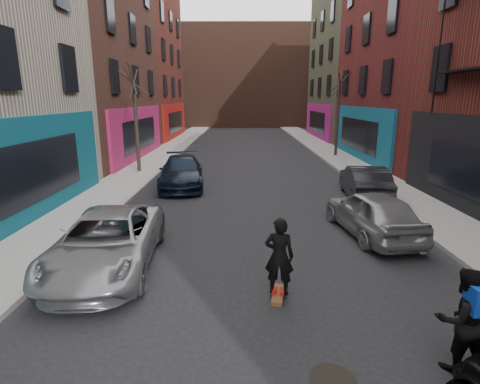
{
  "coord_description": "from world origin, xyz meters",
  "views": [
    {
      "loc": [
        -0.52,
        -2.49,
        4.06
      ],
      "look_at": [
        -0.55,
        7.3,
        1.6
      ],
      "focal_mm": 28.0,
      "sensor_mm": 36.0,
      "label": 1
    }
  ],
  "objects_px": {
    "parked_left_end": "(182,172)",
    "manhole": "(333,380)",
    "parked_right_end": "(365,182)",
    "tree_right_far": "(338,106)",
    "tree_left_far": "(135,111)",
    "skateboarder": "(279,256)",
    "parked_right_far": "(372,213)",
    "pedestrian": "(462,319)",
    "skateboard": "(278,295)",
    "parked_left_far": "(107,241)"
  },
  "relations": [
    {
      "from": "parked_left_far",
      "to": "pedestrian",
      "type": "distance_m",
      "value": 7.46
    },
    {
      "from": "tree_left_far",
      "to": "skateboard",
      "type": "height_order",
      "value": "tree_left_far"
    },
    {
      "from": "manhole",
      "to": "skateboarder",
      "type": "bearing_deg",
      "value": 103.82
    },
    {
      "from": "parked_left_far",
      "to": "manhole",
      "type": "relative_size",
      "value": 7.0
    },
    {
      "from": "parked_right_far",
      "to": "pedestrian",
      "type": "bearing_deg",
      "value": 75.96
    },
    {
      "from": "tree_left_far",
      "to": "pedestrian",
      "type": "xyz_separation_m",
      "value": [
        9.0,
        -15.5,
        -2.55
      ]
    },
    {
      "from": "skateboarder",
      "to": "manhole",
      "type": "height_order",
      "value": "skateboarder"
    },
    {
      "from": "tree_left_far",
      "to": "pedestrian",
      "type": "height_order",
      "value": "tree_left_far"
    },
    {
      "from": "tree_left_far",
      "to": "pedestrian",
      "type": "distance_m",
      "value": 18.1
    },
    {
      "from": "tree_left_far",
      "to": "parked_left_end",
      "type": "distance_m",
      "value": 5.11
    },
    {
      "from": "tree_right_far",
      "to": "skateboarder",
      "type": "xyz_separation_m",
      "value": [
        -5.94,
        -19.41,
        -2.6
      ]
    },
    {
      "from": "tree_left_far",
      "to": "skateboarder",
      "type": "height_order",
      "value": "tree_left_far"
    },
    {
      "from": "parked_left_end",
      "to": "parked_right_far",
      "type": "relative_size",
      "value": 1.17
    },
    {
      "from": "parked_left_far",
      "to": "skateboarder",
      "type": "relative_size",
      "value": 2.97
    },
    {
      "from": "tree_left_far",
      "to": "skateboard",
      "type": "bearing_deg",
      "value": -64.27
    },
    {
      "from": "parked_right_far",
      "to": "skateboard",
      "type": "xyz_separation_m",
      "value": [
        -3.19,
        -3.73,
        -0.65
      ]
    },
    {
      "from": "parked_right_end",
      "to": "skateboarder",
      "type": "height_order",
      "value": "skateboarder"
    },
    {
      "from": "pedestrian",
      "to": "parked_right_far",
      "type": "bearing_deg",
      "value": -99.02
    },
    {
      "from": "parked_left_far",
      "to": "skateboarder",
      "type": "xyz_separation_m",
      "value": [
        4.04,
        -1.43,
        0.24
      ]
    },
    {
      "from": "parked_right_far",
      "to": "parked_right_end",
      "type": "bearing_deg",
      "value": -112.56
    },
    {
      "from": "parked_left_far",
      "to": "pedestrian",
      "type": "xyz_separation_m",
      "value": [
        6.58,
        -3.52,
        0.15
      ]
    },
    {
      "from": "pedestrian",
      "to": "skateboard",
      "type": "bearing_deg",
      "value": -42.15
    },
    {
      "from": "parked_right_end",
      "to": "skateboarder",
      "type": "distance_m",
      "value": 9.15
    },
    {
      "from": "tree_right_far",
      "to": "manhole",
      "type": "distance_m",
      "value": 22.71
    },
    {
      "from": "tree_right_far",
      "to": "parked_right_end",
      "type": "height_order",
      "value": "tree_right_far"
    },
    {
      "from": "parked_right_far",
      "to": "manhole",
      "type": "distance_m",
      "value": 6.68
    },
    {
      "from": "parked_left_far",
      "to": "parked_right_far",
      "type": "bearing_deg",
      "value": 13.46
    },
    {
      "from": "parked_right_far",
      "to": "tree_left_far",
      "type": "bearing_deg",
      "value": -52.77
    },
    {
      "from": "pedestrian",
      "to": "parked_right_end",
      "type": "bearing_deg",
      "value": -102.71
    },
    {
      "from": "skateboard",
      "to": "pedestrian",
      "type": "distance_m",
      "value": 3.38
    },
    {
      "from": "parked_left_far",
      "to": "skateboard",
      "type": "relative_size",
      "value": 6.13
    },
    {
      "from": "skateboard",
      "to": "manhole",
      "type": "bearing_deg",
      "value": -65.56
    },
    {
      "from": "parked_left_far",
      "to": "tree_right_far",
      "type": "bearing_deg",
      "value": 56.79
    },
    {
      "from": "parked_left_end",
      "to": "skateboarder",
      "type": "height_order",
      "value": "skateboarder"
    },
    {
      "from": "parked_right_end",
      "to": "skateboard",
      "type": "relative_size",
      "value": 5.23
    },
    {
      "from": "parked_left_end",
      "to": "manhole",
      "type": "height_order",
      "value": "parked_left_end"
    },
    {
      "from": "tree_right_far",
      "to": "manhole",
      "type": "xyz_separation_m",
      "value": [
        -5.35,
        -21.79,
        -3.52
      ]
    },
    {
      "from": "tree_left_far",
      "to": "skateboard",
      "type": "relative_size",
      "value": 8.12
    },
    {
      "from": "tree_right_far",
      "to": "skateboard",
      "type": "relative_size",
      "value": 8.5
    },
    {
      "from": "parked_right_far",
      "to": "skateboard",
      "type": "relative_size",
      "value": 5.16
    },
    {
      "from": "manhole",
      "to": "tree_left_far",
      "type": "bearing_deg",
      "value": 114.05
    },
    {
      "from": "parked_left_end",
      "to": "pedestrian",
      "type": "relative_size",
      "value": 2.92
    },
    {
      "from": "tree_left_far",
      "to": "skateboarder",
      "type": "bearing_deg",
      "value": -64.27
    },
    {
      "from": "parked_left_far",
      "to": "manhole",
      "type": "xyz_separation_m",
      "value": [
        4.63,
        -3.81,
        -0.68
      ]
    },
    {
      "from": "parked_left_end",
      "to": "parked_right_far",
      "type": "distance_m",
      "value": 9.33
    },
    {
      "from": "tree_left_far",
      "to": "parked_left_end",
      "type": "relative_size",
      "value": 1.35
    },
    {
      "from": "tree_left_far",
      "to": "tree_right_far",
      "type": "relative_size",
      "value": 0.96
    },
    {
      "from": "parked_right_end",
      "to": "tree_right_far",
      "type": "bearing_deg",
      "value": -91.88
    },
    {
      "from": "tree_right_far",
      "to": "parked_right_end",
      "type": "xyz_separation_m",
      "value": [
        -1.6,
        -11.35,
        -2.84
      ]
    },
    {
      "from": "parked_right_end",
      "to": "manhole",
      "type": "xyz_separation_m",
      "value": [
        -3.75,
        -10.44,
        -0.68
      ]
    }
  ]
}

